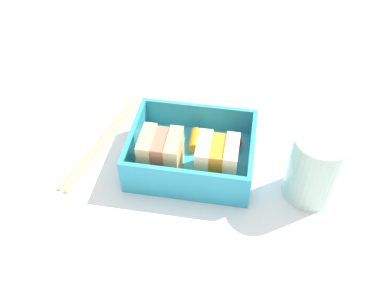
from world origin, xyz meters
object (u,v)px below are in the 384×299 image
at_px(sandwich_left, 217,160).
at_px(carrot_stick_left, 196,140).
at_px(sandwich_center_left, 161,153).
at_px(carrot_stick_far_left, 158,139).
at_px(chopstick_pair, 102,140).
at_px(drinking_glass, 315,167).
at_px(strawberry_far_left, 233,142).

xyz_separation_m(sandwich_left, carrot_stick_left, (0.04, -0.05, -0.02)).
relative_size(sandwich_center_left, carrot_stick_far_left, 1.32).
xyz_separation_m(carrot_stick_left, carrot_stick_far_left, (0.05, 0.00, -0.00)).
bearing_deg(carrot_stick_left, chopstick_pair, 2.42).
xyz_separation_m(sandwich_center_left, carrot_stick_left, (-0.04, -0.05, -0.02)).
bearing_deg(sandwich_left, sandwich_center_left, 0.00).
distance_m(sandwich_left, drinking_glass, 0.12).
xyz_separation_m(strawberry_far_left, chopstick_pair, (0.19, 0.00, -0.02)).
relative_size(sandwich_left, chopstick_pair, 0.28).
bearing_deg(sandwich_left, carrot_stick_far_left, -28.04).
relative_size(sandwich_center_left, strawberry_far_left, 1.76).
distance_m(sandwich_center_left, drinking_glass, 0.19).
bearing_deg(drinking_glass, strawberry_far_left, -25.15).
bearing_deg(carrot_stick_far_left, strawberry_far_left, -178.72).
distance_m(strawberry_far_left, carrot_stick_far_left, 0.10).
bearing_deg(sandwich_left, drinking_glass, -179.84).
distance_m(sandwich_left, sandwich_center_left, 0.07).
distance_m(sandwich_center_left, chopstick_pair, 0.11).
bearing_deg(drinking_glass, carrot_stick_left, -18.14).
bearing_deg(carrot_stick_far_left, chopstick_pair, 0.83).
relative_size(sandwich_center_left, carrot_stick_left, 1.57).
height_order(sandwich_center_left, strawberry_far_left, sandwich_center_left).
bearing_deg(sandwich_center_left, drinking_glass, -179.90).
bearing_deg(strawberry_far_left, sandwich_left, 71.89).
distance_m(chopstick_pair, drinking_glass, 0.29).
xyz_separation_m(sandwich_left, sandwich_center_left, (0.07, 0.00, 0.00)).
bearing_deg(carrot_stick_left, drinking_glass, 161.86).
bearing_deg(strawberry_far_left, sandwich_center_left, 29.06).
bearing_deg(chopstick_pair, carrot_stick_far_left, -179.17).
bearing_deg(chopstick_pair, drinking_glass, 171.14).
bearing_deg(carrot_stick_left, strawberry_far_left, 177.58).
xyz_separation_m(sandwich_center_left, drinking_glass, (-0.19, -0.00, 0.01)).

